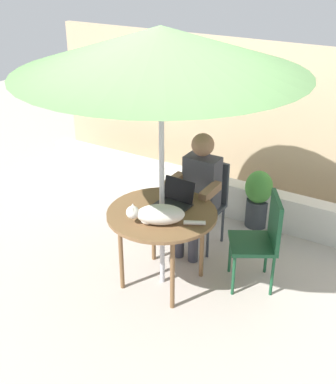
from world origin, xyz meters
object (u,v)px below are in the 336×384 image
object	(u,v)px
chair_occupied	(205,197)
chair_empty	(263,235)
patio_table	(162,219)
patio_umbrella	(161,50)
person_seated	(198,188)
cat	(157,215)
potted_plant_near_fence	(258,197)
laptop	(176,197)

from	to	relation	value
chair_occupied	chair_empty	bearing A→B (deg)	-26.59
patio_table	patio_umbrella	xyz separation A→B (m)	(0.00, 0.00, 1.44)
patio_table	chair_empty	world-z (taller)	chair_empty
chair_occupied	person_seated	bearing A→B (deg)	-90.00
cat	potted_plant_near_fence	xyz separation A→B (m)	(0.28, 1.59, -0.47)
laptop	potted_plant_near_fence	world-z (taller)	laptop
patio_table	chair_occupied	distance (m)	0.84
cat	potted_plant_near_fence	world-z (taller)	cat
chair_empty	laptop	distance (m)	0.84
patio_umbrella	potted_plant_near_fence	bearing A→B (deg)	76.05
person_seated	cat	bearing A→B (deg)	-85.29
patio_table	chair_occupied	xyz separation A→B (m)	(0.00, 0.83, -0.15)
chair_occupied	cat	xyz separation A→B (m)	(0.07, -1.01, 0.31)
chair_occupied	laptop	size ratio (longest dim) A/B	2.88
cat	chair_occupied	bearing A→B (deg)	93.98
patio_table	cat	bearing A→B (deg)	-69.07
patio_table	person_seated	bearing A→B (deg)	90.00
chair_empty	chair_occupied	bearing A→B (deg)	153.41
laptop	cat	distance (m)	0.38
laptop	patio_table	bearing A→B (deg)	-97.33
chair_empty	cat	bearing A→B (deg)	-138.08
patio_umbrella	laptop	distance (m)	1.33
patio_umbrella	chair_occupied	bearing A→B (deg)	90.00
laptop	potted_plant_near_fence	xyz separation A→B (m)	(0.32, 1.22, -0.45)
chair_empty	person_seated	distance (m)	0.82
patio_table	laptop	xyz separation A→B (m)	(0.02, 0.19, 0.13)
patio_umbrella	cat	xyz separation A→B (m)	(0.07, -0.18, -1.29)
patio_table	cat	world-z (taller)	cat
patio_table	laptop	size ratio (longest dim) A/B	3.12
chair_occupied	laptop	distance (m)	0.70
patio_table	person_seated	distance (m)	0.67
patio_table	potted_plant_near_fence	xyz separation A→B (m)	(0.35, 1.41, -0.32)
person_seated	chair_occupied	bearing A→B (deg)	90.00
potted_plant_near_fence	chair_occupied	bearing A→B (deg)	-121.11
patio_table	chair_empty	xyz separation A→B (m)	(0.77, 0.44, -0.15)
patio_table	chair_empty	distance (m)	0.90
potted_plant_near_fence	person_seated	bearing A→B (deg)	-115.39
laptop	person_seated	bearing A→B (deg)	92.95
chair_occupied	potted_plant_near_fence	size ratio (longest dim) A/B	1.35
cat	laptop	bearing A→B (deg)	96.93
person_seated	potted_plant_near_fence	xyz separation A→B (m)	(0.35, 0.74, -0.33)
cat	patio_table	bearing A→B (deg)	110.93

